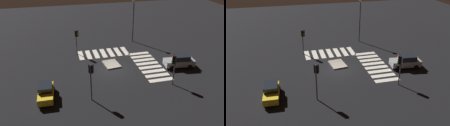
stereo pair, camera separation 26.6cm
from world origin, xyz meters
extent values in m
plane|color=black|center=(0.00, 0.00, 0.00)|extent=(80.00, 80.00, 0.00)
cube|color=gray|center=(1.42, -0.28, 0.09)|extent=(2.83, 2.26, 0.18)
cube|color=#9EA0A5|center=(-1.37, -8.99, 0.68)|extent=(2.13, 4.12, 0.81)
cube|color=black|center=(-1.40, -9.23, 1.42)|extent=(1.76, 2.18, 0.66)
cylinder|color=black|center=(-2.06, -7.68, 0.32)|extent=(0.30, 0.66, 0.64)
cylinder|color=black|center=(-0.41, -7.86, 0.32)|extent=(0.30, 0.66, 0.64)
cylinder|color=black|center=(-2.33, -10.11, 0.32)|extent=(0.30, 0.66, 0.64)
cylinder|color=black|center=(-0.68, -10.30, 0.32)|extent=(0.30, 0.66, 0.64)
sphere|color=#F2EABF|center=(-1.62, -7.01, 0.68)|extent=(0.21, 0.21, 0.21)
sphere|color=#F2EABF|center=(-0.69, -7.11, 0.68)|extent=(0.21, 0.21, 0.21)
cube|color=gold|center=(-4.54, 8.39, 0.62)|extent=(3.66, 1.67, 0.74)
cube|color=black|center=(-4.32, 8.39, 1.29)|extent=(1.90, 1.47, 0.60)
cylinder|color=black|center=(-5.68, 7.67, 0.29)|extent=(0.59, 0.23, 0.58)
cylinder|color=black|center=(-5.63, 9.19, 0.29)|extent=(0.59, 0.23, 0.58)
cylinder|color=black|center=(-3.45, 7.60, 0.29)|extent=(0.59, 0.23, 0.58)
cylinder|color=black|center=(-3.40, 9.12, 0.29)|extent=(0.59, 0.23, 0.58)
sphere|color=#F2EABF|center=(-6.32, 8.03, 0.62)|extent=(0.19, 0.19, 0.19)
sphere|color=#F2EABF|center=(-6.29, 8.88, 0.62)|extent=(0.19, 0.19, 0.19)
cylinder|color=#47474C|center=(-6.00, 3.73, 2.08)|extent=(0.14, 0.14, 4.17)
cube|color=black|center=(-5.85, 3.64, 3.69)|extent=(0.50, 0.54, 0.96)
sphere|color=red|center=(-5.68, 3.53, 3.99)|extent=(0.22, 0.22, 0.22)
sphere|color=orange|center=(-5.68, 3.53, 3.69)|extent=(0.22, 0.22, 0.22)
sphere|color=green|center=(-5.68, 3.53, 3.39)|extent=(0.22, 0.22, 0.22)
cylinder|color=#47474C|center=(-5.26, -6.08, 1.87)|extent=(0.14, 0.14, 3.74)
cube|color=black|center=(-5.14, -5.95, 3.26)|extent=(0.54, 0.53, 0.96)
sphere|color=red|center=(-5.01, -5.80, 3.56)|extent=(0.22, 0.22, 0.22)
sphere|color=orange|center=(-5.01, -5.80, 3.26)|extent=(0.22, 0.22, 0.22)
sphere|color=green|center=(-5.01, -5.80, 2.96)|extent=(0.22, 0.22, 0.22)
cylinder|color=#47474C|center=(6.08, 3.92, 1.93)|extent=(0.14, 0.14, 3.86)
cube|color=black|center=(5.93, 3.82, 3.38)|extent=(0.51, 0.54, 0.96)
sphere|color=red|center=(5.77, 3.71, 3.68)|extent=(0.22, 0.22, 0.22)
sphere|color=orange|center=(5.77, 3.71, 3.38)|extent=(0.22, 0.22, 0.22)
sphere|color=green|center=(5.77, 3.71, 3.08)|extent=(0.22, 0.22, 0.22)
cylinder|color=#47474C|center=(9.18, -5.94, 3.42)|extent=(0.18, 0.18, 6.84)
sphere|color=#F9D172|center=(9.18, -5.94, 7.02)|extent=(0.56, 0.56, 0.56)
cube|color=silver|center=(-4.02, -5.23, 0.01)|extent=(0.70, 3.20, 0.02)
cube|color=silver|center=(-2.87, -5.23, 0.01)|extent=(0.70, 3.20, 0.02)
cube|color=silver|center=(-1.72, -5.23, 0.01)|extent=(0.70, 3.20, 0.02)
cube|color=silver|center=(-0.57, -5.23, 0.01)|extent=(0.70, 3.20, 0.02)
cube|color=silver|center=(0.58, -5.23, 0.01)|extent=(0.70, 3.20, 0.02)
cube|color=silver|center=(1.73, -5.23, 0.01)|extent=(0.70, 3.20, 0.02)
cube|color=silver|center=(2.88, -5.23, 0.01)|extent=(0.70, 3.20, 0.02)
cube|color=silver|center=(4.02, -5.23, 0.01)|extent=(0.70, 3.20, 0.02)
cube|color=silver|center=(5.47, -3.45, 0.01)|extent=(3.20, 0.70, 0.02)
cube|color=silver|center=(5.47, -2.30, 0.01)|extent=(3.20, 0.70, 0.02)
cube|color=silver|center=(5.47, -1.15, 0.01)|extent=(3.20, 0.70, 0.02)
cube|color=silver|center=(5.47, 0.00, 0.01)|extent=(3.20, 0.70, 0.02)
cube|color=silver|center=(5.47, 1.15, 0.01)|extent=(3.20, 0.70, 0.02)
cube|color=silver|center=(5.47, 2.30, 0.01)|extent=(3.20, 0.70, 0.02)
cube|color=silver|center=(5.47, 3.45, 0.01)|extent=(3.20, 0.70, 0.02)
camera|label=1|loc=(-25.78, 6.47, 14.48)|focal=36.46mm
camera|label=2|loc=(-25.84, 6.22, 14.48)|focal=36.46mm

